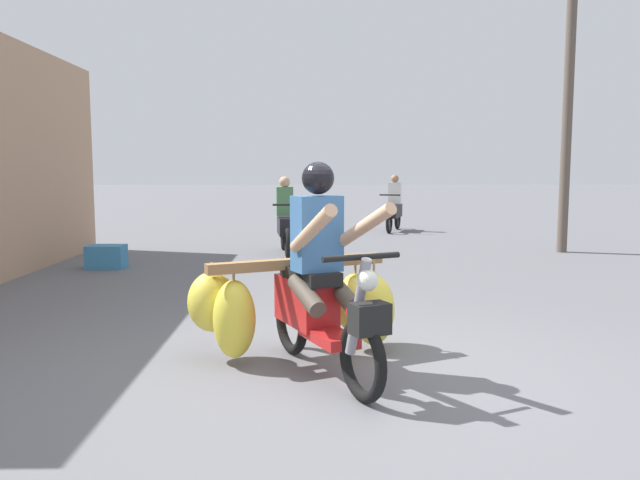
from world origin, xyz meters
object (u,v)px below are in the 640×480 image
motorbike_distant_ahead_right (394,208)px  produce_crate (106,257)px  motorbike_main_loaded (314,297)px  motorbike_distant_ahead_left (285,222)px  utility_pole (568,105)px

motorbike_distant_ahead_right → produce_crate: motorbike_distant_ahead_right is taller
produce_crate → motorbike_distant_ahead_right: bearing=47.9°
motorbike_main_loaded → produce_crate: bearing=123.3°
motorbike_distant_ahead_left → utility_pole: size_ratio=0.30×
motorbike_distant_ahead_left → motorbike_distant_ahead_right: size_ratio=1.04×
motorbike_main_loaded → produce_crate: (-3.17, 4.82, -0.34)m
motorbike_distant_ahead_left → produce_crate: 3.23m
motorbike_main_loaded → motorbike_distant_ahead_left: 6.55m
motorbike_main_loaded → motorbike_distant_ahead_left: size_ratio=1.12×
produce_crate → motorbike_main_loaded: bearing=-56.7°
motorbike_distant_ahead_left → produce_crate: motorbike_distant_ahead_left is taller
motorbike_main_loaded → motorbike_distant_ahead_left: (-0.46, 6.53, 0.05)m
motorbike_main_loaded → motorbike_distant_ahead_left: bearing=94.0°
produce_crate → utility_pole: bearing=12.8°
produce_crate → utility_pole: (7.84, 1.79, 2.51)m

